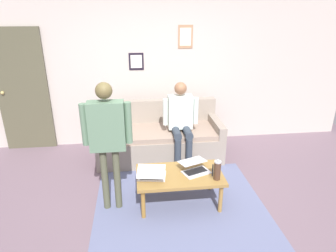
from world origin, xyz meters
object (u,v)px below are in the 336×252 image
object	(u,v)px
interior_door	(23,91)
laptop_left	(195,168)
couch	(159,139)
coffee_table	(180,177)
person_standing	(107,132)
french_press	(217,170)
laptop_center	(152,174)
person_seated	(181,119)

from	to	relation	value
interior_door	laptop_left	size ratio (longest dim) A/B	4.93
couch	coffee_table	size ratio (longest dim) A/B	1.88
coffee_table	person_standing	world-z (taller)	person_standing
coffee_table	laptop_left	size ratio (longest dim) A/B	2.54
couch	person_standing	bearing A→B (deg)	61.99
interior_door	french_press	distance (m)	3.50
interior_door	couch	bearing A→B (deg)	165.19
coffee_table	laptop_center	size ratio (longest dim) A/B	2.84
laptop_left	person_standing	bearing A→B (deg)	1.62
coffee_table	person_seated	xyz separation A→B (m)	(-0.19, -1.09, 0.36)
person_standing	couch	bearing A→B (deg)	-118.01
interior_door	laptop_left	xyz separation A→B (m)	(-2.54, 1.87, -0.56)
interior_door	person_standing	xyz separation A→B (m)	(-1.52, 1.90, -0.01)
person_standing	interior_door	bearing A→B (deg)	-51.46
interior_door	laptop_center	distance (m)	2.86
laptop_center	coffee_table	bearing A→B (deg)	-170.73
french_press	person_standing	size ratio (longest dim) A/B	0.17
laptop_left	person_standing	xyz separation A→B (m)	(1.03, 0.03, 0.55)
laptop_center	interior_door	bearing A→B (deg)	-44.43
couch	laptop_left	distance (m)	1.34
french_press	person_standing	bearing A→B (deg)	-8.04
laptop_center	french_press	bearing A→B (deg)	171.27
couch	laptop_left	xyz separation A→B (m)	(-0.33, 1.29, 0.16)
couch	person_standing	distance (m)	1.65
coffee_table	laptop_left	distance (m)	0.22
coffee_table	person_seated	size ratio (longest dim) A/B	0.82
coffee_table	person_seated	bearing A→B (deg)	-99.68
laptop_left	french_press	xyz separation A→B (m)	(-0.22, 0.21, 0.08)
coffee_table	french_press	bearing A→B (deg)	157.43
interior_door	person_seated	bearing A→B (deg)	162.23
person_seated	french_press	bearing A→B (deg)	100.35
coffee_table	laptop_left	xyz separation A→B (m)	(-0.20, -0.03, 0.09)
interior_door	couch	size ratio (longest dim) A/B	1.03
person_standing	person_seated	world-z (taller)	person_standing
laptop_left	laptop_center	distance (m)	0.55
laptop_left	interior_door	bearing A→B (deg)	-36.39
couch	french_press	distance (m)	1.61
couch	laptop_left	size ratio (longest dim) A/B	4.77
couch	person_seated	distance (m)	0.57
laptop_left	couch	bearing A→B (deg)	-75.80
person_seated	couch	bearing A→B (deg)	-35.46
laptop_left	french_press	size ratio (longest dim) A/B	1.55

